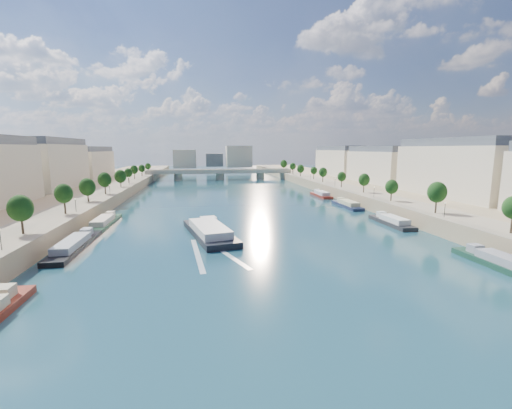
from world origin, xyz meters
name	(u,v)px	position (x,y,z in m)	size (l,w,h in m)	color
ground	(238,207)	(0.00, 100.00, 0.00)	(700.00, 700.00, 0.00)	#0C3236
quay_left	(50,206)	(-72.00, 100.00, 2.50)	(44.00, 520.00, 5.00)	#9E8460
quay_right	(397,197)	(72.00, 100.00, 2.50)	(44.00, 520.00, 5.00)	#9E8460
pave_left	(91,198)	(-57.00, 100.00, 5.05)	(14.00, 520.00, 0.10)	gray
pave_right	(366,192)	(57.00, 100.00, 5.05)	(14.00, 520.00, 0.10)	gray
trees_left	(97,184)	(-55.00, 102.00, 10.48)	(4.80, 268.80, 8.26)	#382B1E
trees_right	(353,178)	(55.00, 110.00, 10.48)	(4.80, 268.80, 8.26)	#382B1E
lamps_left	(95,195)	(-52.50, 90.00, 7.78)	(0.36, 200.36, 4.28)	black
lamps_right	(352,185)	(52.50, 105.00, 7.78)	(0.36, 200.36, 4.28)	black
buildings_left	(25,168)	(-85.00, 112.00, 16.45)	(16.00, 226.00, 23.20)	beige
buildings_right	(410,165)	(85.00, 112.00, 16.45)	(16.00, 226.00, 23.20)	beige
skyline	(218,158)	(3.19, 319.52, 14.66)	(79.00, 42.00, 22.00)	beige
bridge	(220,173)	(0.00, 229.20, 5.08)	(112.00, 12.00, 8.15)	#C1B79E
tour_barge	(209,232)	(-12.81, 54.20, 1.27)	(15.62, 32.83, 4.29)	black
wake	(211,254)	(-12.81, 37.70, 0.02)	(13.11, 26.00, 0.04)	silver
moored_barges_left	(36,276)	(-45.50, 26.52, 0.84)	(5.00, 125.01, 3.60)	#171F34
moored_barges_right	(396,224)	(45.50, 56.86, 0.84)	(5.00, 161.36, 3.60)	black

